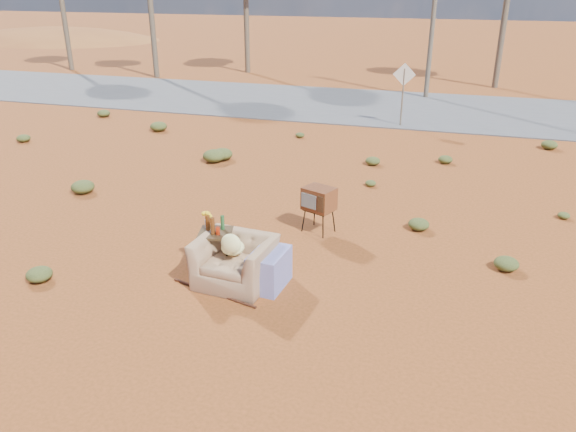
# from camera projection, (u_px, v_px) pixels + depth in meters

# --- Properties ---
(ground) EXTENTS (140.00, 140.00, 0.00)m
(ground) POSITION_uv_depth(u_px,v_px,m) (236.00, 281.00, 9.73)
(ground) COLOR #96441E
(ground) RESTS_ON ground
(highway) EXTENTS (140.00, 7.00, 0.04)m
(highway) POSITION_uv_depth(u_px,v_px,m) (371.00, 106.00, 22.94)
(highway) COLOR #565659
(highway) RESTS_ON ground
(dirt_mound) EXTENTS (26.00, 18.00, 2.00)m
(dirt_mound) POSITION_uv_depth(u_px,v_px,m) (54.00, 40.00, 47.62)
(dirt_mound) COLOR #9D5A25
(dirt_mound) RESTS_ON ground
(armchair) EXTENTS (1.55, 0.96, 1.10)m
(armchair) POSITION_uv_depth(u_px,v_px,m) (241.00, 257.00, 9.47)
(armchair) COLOR #9A7554
(armchair) RESTS_ON ground
(tv_unit) EXTENTS (0.73, 0.67, 0.96)m
(tv_unit) POSITION_uv_depth(u_px,v_px,m) (319.00, 199.00, 11.36)
(tv_unit) COLOR black
(tv_unit) RESTS_ON ground
(side_table) EXTENTS (0.67, 0.67, 1.12)m
(side_table) POSITION_uv_depth(u_px,v_px,m) (213.00, 230.00, 9.72)
(side_table) COLOR #362613
(side_table) RESTS_ON ground
(rusty_bar) EXTENTS (1.67, 0.49, 0.05)m
(rusty_bar) POSITION_uv_depth(u_px,v_px,m) (214.00, 293.00, 9.33)
(rusty_bar) COLOR #4F2515
(rusty_bar) RESTS_ON ground
(road_sign) EXTENTS (0.78, 0.06, 2.19)m
(road_sign) POSITION_uv_depth(u_px,v_px,m) (404.00, 83.00, 19.32)
(road_sign) COLOR brown
(road_sign) RESTS_ON ground
(scrub_patch) EXTENTS (17.49, 8.07, 0.33)m
(scrub_patch) POSITION_uv_depth(u_px,v_px,m) (271.00, 186.00, 13.78)
(scrub_patch) COLOR #4C5424
(scrub_patch) RESTS_ON ground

